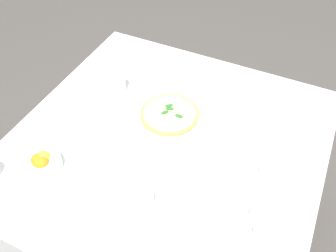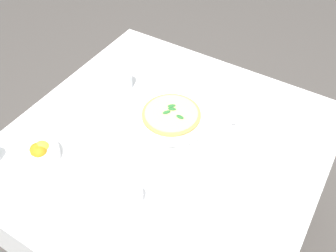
% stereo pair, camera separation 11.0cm
% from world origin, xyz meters
% --- Properties ---
extents(ground_plane, '(8.00, 8.00, 0.00)m').
position_xyz_m(ground_plane, '(0.00, 0.00, 0.00)').
color(ground_plane, '#4C4742').
extents(dining_table, '(1.22, 1.22, 0.75)m').
position_xyz_m(dining_table, '(0.00, 0.00, 0.62)').
color(dining_table, white).
rests_on(dining_table, ground_plane).
extents(pizza_plate, '(0.34, 0.34, 0.02)m').
position_xyz_m(pizza_plate, '(0.04, -0.13, 0.76)').
color(pizza_plate, white).
rests_on(pizza_plate, dining_table).
extents(pizza, '(0.25, 0.25, 0.02)m').
position_xyz_m(pizza, '(0.04, -0.13, 0.77)').
color(pizza, tan).
rests_on(pizza, pizza_plate).
extents(coffee_cup_right_edge, '(0.13, 0.13, 0.07)m').
position_xyz_m(coffee_cup_right_edge, '(-0.44, 0.19, 0.78)').
color(coffee_cup_right_edge, white).
rests_on(coffee_cup_right_edge, dining_table).
extents(coffee_cup_center_back, '(0.13, 0.13, 0.06)m').
position_xyz_m(coffee_cup_center_back, '(-0.05, 0.30, 0.77)').
color(coffee_cup_center_back, white).
rests_on(coffee_cup_center_back, dining_table).
extents(coffee_cup_left_edge, '(0.13, 0.13, 0.07)m').
position_xyz_m(coffee_cup_left_edge, '(-0.23, -0.26, 0.78)').
color(coffee_cup_left_edge, white).
rests_on(coffee_cup_left_edge, dining_table).
extents(water_glass_near_right, '(0.07, 0.07, 0.11)m').
position_xyz_m(water_glass_near_right, '(0.33, -0.19, 0.80)').
color(water_glass_near_right, white).
rests_on(water_glass_near_right, dining_table).
extents(citrus_bowl, '(0.15, 0.15, 0.07)m').
position_xyz_m(citrus_bowl, '(0.37, 0.32, 0.77)').
color(citrus_bowl, white).
rests_on(citrus_bowl, dining_table).
extents(menu_card, '(0.02, 0.09, 0.06)m').
position_xyz_m(menu_card, '(-0.39, 0.04, 0.78)').
color(menu_card, white).
rests_on(menu_card, dining_table).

